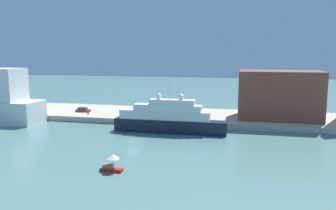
{
  "coord_description": "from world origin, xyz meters",
  "views": [
    {
      "loc": [
        23.99,
        -69.01,
        18.69
      ],
      "look_at": [
        6.39,
        6.0,
        7.19
      ],
      "focal_mm": 37.03,
      "sensor_mm": 36.0,
      "label": 1
    }
  ],
  "objects_px": {
    "parked_car": "(83,110)",
    "mooring_bollard": "(151,118)",
    "large_yacht": "(168,119)",
    "person_figure": "(88,112)",
    "small_motorboat": "(112,163)",
    "harbor_building": "(279,95)"
  },
  "relations": [
    {
      "from": "large_yacht",
      "to": "small_motorboat",
      "type": "distance_m",
      "value": 29.13
    },
    {
      "from": "large_yacht",
      "to": "person_figure",
      "type": "distance_m",
      "value": 27.97
    },
    {
      "from": "small_motorboat",
      "to": "harbor_building",
      "type": "relative_size",
      "value": 0.17
    },
    {
      "from": "parked_car",
      "to": "mooring_bollard",
      "type": "height_order",
      "value": "parked_car"
    },
    {
      "from": "large_yacht",
      "to": "person_figure",
      "type": "relative_size",
      "value": 17.06
    },
    {
      "from": "parked_car",
      "to": "mooring_bollard",
      "type": "bearing_deg",
      "value": -16.61
    },
    {
      "from": "small_motorboat",
      "to": "harbor_building",
      "type": "distance_m",
      "value": 54.64
    },
    {
      "from": "large_yacht",
      "to": "mooring_bollard",
      "type": "distance_m",
      "value": 9.8
    },
    {
      "from": "mooring_bollard",
      "to": "small_motorboat",
      "type": "bearing_deg",
      "value": -83.99
    },
    {
      "from": "mooring_bollard",
      "to": "person_figure",
      "type": "bearing_deg",
      "value": 170.79
    },
    {
      "from": "parked_car",
      "to": "small_motorboat",
      "type": "bearing_deg",
      "value": -58.13
    },
    {
      "from": "person_figure",
      "to": "mooring_bollard",
      "type": "xyz_separation_m",
      "value": [
        19.56,
        -3.17,
        -0.28
      ]
    },
    {
      "from": "small_motorboat",
      "to": "person_figure",
      "type": "height_order",
      "value": "person_figure"
    },
    {
      "from": "large_yacht",
      "to": "harbor_building",
      "type": "bearing_deg",
      "value": 32.75
    },
    {
      "from": "person_figure",
      "to": "mooring_bollard",
      "type": "bearing_deg",
      "value": -9.21
    },
    {
      "from": "large_yacht",
      "to": "person_figure",
      "type": "xyz_separation_m",
      "value": [
        -25.89,
        10.55,
        -1.02
      ]
    },
    {
      "from": "harbor_building",
      "to": "mooring_bollard",
      "type": "distance_m",
      "value": 34.58
    },
    {
      "from": "small_motorboat",
      "to": "person_figure",
      "type": "relative_size",
      "value": 2.3
    },
    {
      "from": "mooring_bollard",
      "to": "harbor_building",
      "type": "bearing_deg",
      "value": 16.35
    },
    {
      "from": "harbor_building",
      "to": "parked_car",
      "type": "height_order",
      "value": "harbor_building"
    },
    {
      "from": "large_yacht",
      "to": "small_motorboat",
      "type": "relative_size",
      "value": 7.43
    },
    {
      "from": "large_yacht",
      "to": "parked_car",
      "type": "xyz_separation_m",
      "value": [
        -29.36,
        14.24,
        -1.19
      ]
    }
  ]
}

